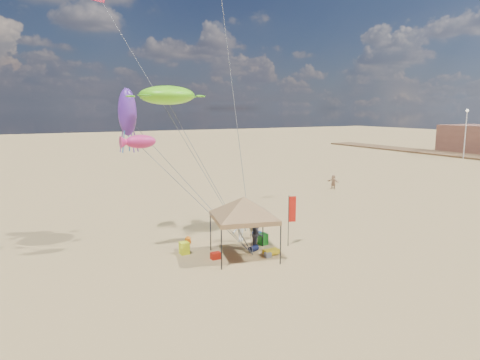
# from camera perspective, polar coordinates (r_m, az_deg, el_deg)

# --- Properties ---
(ground) EXTENTS (280.00, 280.00, 0.00)m
(ground) POSITION_cam_1_polar(r_m,az_deg,el_deg) (25.04, 3.30, -10.07)
(ground) COLOR tan
(ground) RESTS_ON ground
(canopy_tent) EXTENTS (6.35, 6.35, 4.04)m
(canopy_tent) POSITION_cam_1_polar(r_m,az_deg,el_deg) (24.10, 0.51, -2.52)
(canopy_tent) COLOR black
(canopy_tent) RESTS_ON ground
(feather_flag) EXTENTS (0.47, 0.15, 3.15)m
(feather_flag) POSITION_cam_1_polar(r_m,az_deg,el_deg) (26.56, 6.75, -4.25)
(feather_flag) COLOR black
(feather_flag) RESTS_ON ground
(cooler_red) EXTENTS (0.54, 0.38, 0.38)m
(cooler_red) POSITION_cam_1_polar(r_m,az_deg,el_deg) (24.67, -3.21, -9.91)
(cooler_red) COLOR red
(cooler_red) RESTS_ON ground
(cooler_blue) EXTENTS (0.54, 0.38, 0.38)m
(cooler_blue) POSITION_cam_1_polar(r_m,az_deg,el_deg) (28.57, 2.27, -7.18)
(cooler_blue) COLOR navy
(cooler_blue) RESTS_ON ground
(bag_navy) EXTENTS (0.69, 0.54, 0.36)m
(bag_navy) POSITION_cam_1_polar(r_m,az_deg,el_deg) (25.85, 1.79, -9.00)
(bag_navy) COLOR #0C1135
(bag_navy) RESTS_ON ground
(bag_orange) EXTENTS (0.54, 0.69, 0.36)m
(bag_orange) POSITION_cam_1_polar(r_m,az_deg,el_deg) (27.58, -6.86, -7.88)
(bag_orange) COLOR #D65E0B
(bag_orange) RESTS_ON ground
(chair_green) EXTENTS (0.50, 0.50, 0.70)m
(chair_green) POSITION_cam_1_polar(r_m,az_deg,el_deg) (27.12, 3.03, -7.74)
(chair_green) COLOR #16791C
(chair_green) RESTS_ON ground
(chair_yellow) EXTENTS (0.50, 0.50, 0.70)m
(chair_yellow) POSITION_cam_1_polar(r_m,az_deg,el_deg) (25.60, -7.34, -8.87)
(chair_yellow) COLOR #E5FF1C
(chair_yellow) RESTS_ON ground
(crate_grey) EXTENTS (0.34, 0.30, 0.28)m
(crate_grey) POSITION_cam_1_polar(r_m,az_deg,el_deg) (24.96, 3.68, -9.80)
(crate_grey) COLOR slate
(crate_grey) RESTS_ON ground
(beach_cart) EXTENTS (0.90, 0.50, 0.24)m
(beach_cart) POSITION_cam_1_polar(r_m,az_deg,el_deg) (25.34, 4.13, -9.36)
(beach_cart) COLOR yellow
(beach_cart) RESTS_ON ground
(person_near_a) EXTENTS (0.73, 0.68, 1.68)m
(person_near_a) POSITION_cam_1_polar(r_m,az_deg,el_deg) (28.95, 1.57, -5.62)
(person_near_a) COLOR tan
(person_near_a) RESTS_ON ground
(person_near_b) EXTENTS (1.08, 1.10, 1.79)m
(person_near_b) POSITION_cam_1_polar(r_m,az_deg,el_deg) (26.19, 2.30, -7.12)
(person_near_b) COLOR #333646
(person_near_b) RESTS_ON ground
(person_near_c) EXTENTS (1.27, 0.92, 1.77)m
(person_near_c) POSITION_cam_1_polar(r_m,az_deg,el_deg) (27.50, -0.00, -6.33)
(person_near_c) COLOR white
(person_near_c) RESTS_ON ground
(person_far_c) EXTENTS (0.96, 1.46, 1.50)m
(person_far_c) POSITION_cam_1_polar(r_m,az_deg,el_deg) (46.36, 12.16, -0.24)
(person_far_c) COLOR tan
(person_far_c) RESTS_ON ground
(lamp_north) EXTENTS (0.50, 0.50, 8.25)m
(lamp_north) POSITION_cam_1_polar(r_m,az_deg,el_deg) (81.70, 27.58, 6.35)
(lamp_north) COLOR silver
(lamp_north) RESTS_ON ground
(turtle_kite) EXTENTS (4.16, 3.84, 1.12)m
(turtle_kite) POSITION_cam_1_polar(r_m,az_deg,el_deg) (26.47, -9.57, 10.93)
(turtle_kite) COLOR #6DF119
(turtle_kite) RESTS_ON ground
(fish_kite) EXTENTS (1.80, 1.02, 0.77)m
(fish_kite) POSITION_cam_1_polar(r_m,az_deg,el_deg) (24.60, -12.94, 4.95)
(fish_kite) COLOR #D22971
(fish_kite) RESTS_ON ground
(squid_kite) EXTENTS (1.45, 1.45, 2.94)m
(squid_kite) POSITION_cam_1_polar(r_m,az_deg,el_deg) (28.16, -14.60, 8.62)
(squid_kite) COLOR #662EB3
(squid_kite) RESTS_ON ground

